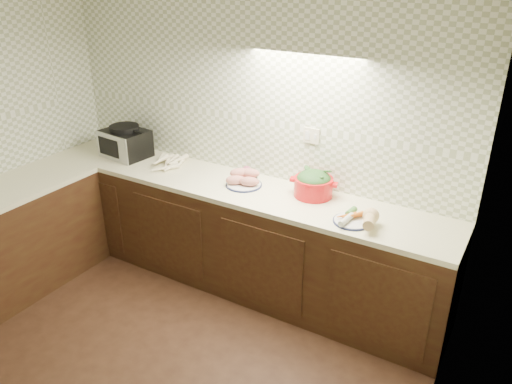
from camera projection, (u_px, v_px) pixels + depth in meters
The scene contains 8 objects.
room at pixel (67, 157), 2.54m from camera, with size 3.60×3.60×2.60m.
counter at pixel (102, 256), 3.88m from camera, with size 3.60×3.60×0.90m.
toaster_oven at pixel (125, 142), 4.53m from camera, with size 0.44×0.36×0.29m.
parsnip_pile at pixel (164, 162), 4.37m from camera, with size 0.33×0.39×0.08m.
sweet_potato_plate at pixel (244, 179), 3.98m from camera, with size 0.29×0.29×0.13m.
onion_bowl at pixel (248, 175), 4.08m from camera, with size 0.15×0.15×0.12m.
dutch_oven at pixel (313, 184), 3.77m from camera, with size 0.37×0.35×0.21m.
veg_plate at pixel (361, 217), 3.40m from camera, with size 0.32×0.29×0.12m.
Camera 1 is at (2.04, -1.55, 2.54)m, focal length 35.00 mm.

